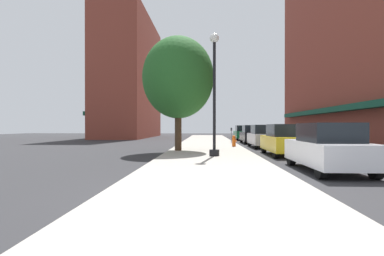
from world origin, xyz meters
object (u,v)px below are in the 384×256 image
object	(u,v)px
car_white	(327,148)
car_green	(243,133)
fire_hydrant	(234,141)
car_silver	(263,137)
tree_near	(178,78)
lamppost	(214,92)
car_black	(252,135)
parking_meter_near	(231,133)
car_yellow	(284,140)

from	to	relation	value
car_white	car_green	xyz separation A→B (m)	(0.00, 24.70, 0.00)
fire_hydrant	car_white	size ratio (longest dim) A/B	0.18
car_silver	tree_near	bearing A→B (deg)	-141.48
car_silver	car_green	bearing A→B (deg)	91.17
lamppost	car_white	world-z (taller)	lamppost
fire_hydrant	car_black	size ratio (longest dim) A/B	0.18
parking_meter_near	car_yellow	distance (m)	10.85
tree_near	car_black	world-z (taller)	tree_near
car_black	car_green	distance (m)	7.13
parking_meter_near	car_silver	distance (m)	5.00
fire_hydrant	car_white	distance (m)	11.55
tree_near	car_silver	bearing A→B (deg)	37.35
lamppost	car_green	size ratio (longest dim) A/B	1.37
fire_hydrant	car_black	xyz separation A→B (m)	(2.18, 6.22, 0.29)
car_yellow	car_black	xyz separation A→B (m)	(0.00, 11.71, 0.00)
tree_near	car_green	bearing A→B (deg)	71.36
parking_meter_near	car_green	distance (m)	8.40
lamppost	car_silver	size ratio (longest dim) A/B	1.37
parking_meter_near	car_yellow	size ratio (longest dim) A/B	0.30
car_white	car_yellow	size ratio (longest dim) A/B	1.00
parking_meter_near	car_green	bearing A→B (deg)	76.57
car_yellow	car_silver	world-z (taller)	same
lamppost	parking_meter_near	world-z (taller)	lamppost
parking_meter_near	car_white	xyz separation A→B (m)	(1.95, -16.53, -0.14)
fire_hydrant	car_green	size ratio (longest dim) A/B	0.18
parking_meter_near	car_black	bearing A→B (deg)	27.89
lamppost	parking_meter_near	distance (m)	12.65
car_yellow	lamppost	bearing A→B (deg)	-158.22
car_yellow	parking_meter_near	bearing A→B (deg)	98.50
lamppost	tree_near	distance (m)	4.06
car_black	car_green	bearing A→B (deg)	88.90
parking_meter_near	car_white	distance (m)	16.65
tree_near	car_white	bearing A→B (deg)	-52.33
fire_hydrant	car_yellow	world-z (taller)	car_yellow
lamppost	car_green	distance (m)	20.95
car_black	car_green	world-z (taller)	same
fire_hydrant	car_yellow	bearing A→B (deg)	-68.33
lamppost	car_white	size ratio (longest dim) A/B	1.37
lamppost	car_yellow	bearing A→B (deg)	23.63
lamppost	fire_hydrant	xyz separation A→B (m)	(1.57, 7.12, -2.68)
fire_hydrant	parking_meter_near	size ratio (longest dim) A/B	0.60
lamppost	car_black	bearing A→B (deg)	74.33
tree_near	car_green	world-z (taller)	tree_near
fire_hydrant	parking_meter_near	xyz separation A→B (m)	(0.23, 5.19, 0.43)
parking_meter_near	car_silver	world-z (taller)	car_silver
car_white	car_black	bearing A→B (deg)	88.17
lamppost	car_green	xyz separation A→B (m)	(3.74, 20.48, -2.39)
lamppost	parking_meter_near	size ratio (longest dim) A/B	4.50
car_white	car_silver	distance (m)	11.93
car_green	car_silver	bearing A→B (deg)	-90.76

